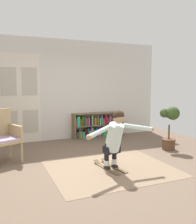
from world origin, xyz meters
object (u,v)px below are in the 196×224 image
potted_plant (170,124)px  skis_pair (109,167)px  bookshelf (97,126)px  person_skier (115,136)px  wicker_chair (2,134)px

potted_plant → skis_pair: bearing=-161.6°
bookshelf → person_skier: bearing=-106.6°
potted_plant → person_skier: (-1.94, -0.83, 0.01)m
bookshelf → person_skier: size_ratio=1.09×
potted_plant → skis_pair: potted_plant is taller
bookshelf → potted_plant: 2.31m
wicker_chair → person_skier: size_ratio=0.75×
person_skier → skis_pair: bearing=98.0°
wicker_chair → potted_plant: bearing=-8.5°
potted_plant → skis_pair: 2.17m
skis_pair → potted_plant: bearing=18.4°
wicker_chair → skis_pair: wicker_chair is taller
bookshelf → skis_pair: 2.82m
wicker_chair → person_skier: bearing=-36.1°
potted_plant → person_skier: 2.11m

